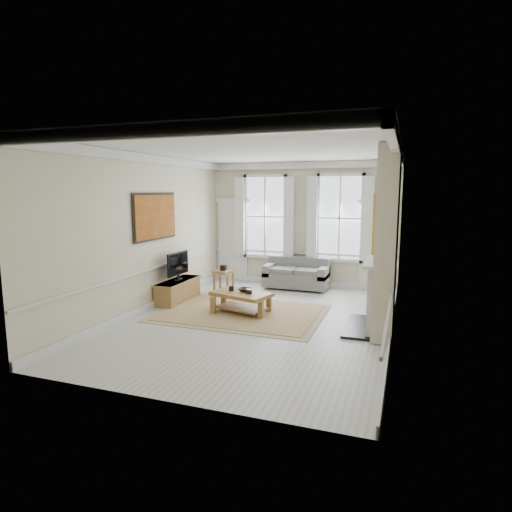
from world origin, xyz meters
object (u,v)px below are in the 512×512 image
at_px(sofa, 297,276).
at_px(coffee_table, 241,296).
at_px(tv_stand, 178,291).
at_px(side_table, 224,275).

bearing_deg(sofa, coffee_table, -100.99).
bearing_deg(tv_stand, side_table, 64.87).
bearing_deg(side_table, coffee_table, -56.06).
bearing_deg(coffee_table, sofa, 94.04).
relative_size(side_table, tv_stand, 0.39).
bearing_deg(side_table, tv_stand, -115.13).
relative_size(sofa, coffee_table, 1.23).
bearing_deg(sofa, side_table, -150.58).
distance_m(sofa, tv_stand, 3.28).
height_order(coffee_table, tv_stand, tv_stand).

